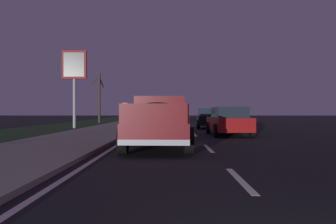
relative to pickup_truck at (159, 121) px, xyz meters
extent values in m
plane|color=black|center=(17.43, -1.75, -0.98)|extent=(144.00, 144.00, 0.00)
cube|color=gray|center=(17.43, 3.95, -0.92)|extent=(108.00, 4.00, 0.12)
cube|color=#1E3819|center=(17.43, 8.95, -0.98)|extent=(108.00, 6.00, 0.01)
cube|color=silver|center=(-5.51, -1.75, -0.98)|extent=(2.40, 0.14, 0.01)
cube|color=silver|center=(-0.16, -1.75, -0.98)|extent=(2.40, 0.14, 0.01)
cube|color=silver|center=(6.47, -1.75, -0.98)|extent=(2.40, 0.14, 0.01)
cube|color=silver|center=(13.22, -1.75, -0.98)|extent=(2.40, 0.14, 0.01)
cube|color=silver|center=(19.51, -1.75, -0.98)|extent=(2.40, 0.14, 0.01)
cube|color=silver|center=(26.06, -1.75, -0.98)|extent=(2.40, 0.14, 0.01)
cube|color=silver|center=(31.52, -1.75, -0.98)|extent=(2.40, 0.14, 0.01)
cube|color=silver|center=(36.55, -1.75, -0.98)|extent=(2.40, 0.14, 0.01)
cube|color=silver|center=(41.75, -1.75, -0.98)|extent=(2.40, 0.14, 0.01)
cube|color=silver|center=(47.70, -1.75, -0.98)|extent=(2.40, 0.14, 0.01)
cube|color=silver|center=(54.01, -1.75, -0.98)|extent=(2.40, 0.14, 0.01)
cube|color=silver|center=(59.40, -1.75, -0.98)|extent=(2.40, 0.14, 0.01)
cube|color=silver|center=(64.77, -1.75, -0.98)|extent=(2.40, 0.14, 0.01)
cube|color=silver|center=(70.17, -1.75, -0.98)|extent=(2.40, 0.14, 0.01)
cube|color=silver|center=(17.43, 1.65, -0.98)|extent=(108.00, 0.14, 0.01)
cube|color=maroon|center=(-0.06, 0.00, -0.31)|extent=(5.44, 2.11, 0.60)
cube|color=maroon|center=(1.13, -0.02, 0.44)|extent=(2.20, 1.88, 0.90)
cube|color=#1E2833|center=(0.08, 0.00, 0.49)|extent=(0.07, 1.44, 0.50)
cube|color=maroon|center=(-1.12, 0.96, 0.27)|extent=(3.02, 0.14, 0.56)
cube|color=maroon|center=(-1.16, -0.92, 0.27)|extent=(3.02, 0.14, 0.56)
cube|color=maroon|center=(-2.72, 0.05, 0.27)|extent=(0.12, 1.88, 0.56)
cube|color=silver|center=(-2.72, 0.05, -0.53)|extent=(0.16, 2.00, 0.16)
cube|color=red|center=(-2.69, 0.85, 0.47)|extent=(0.06, 0.14, 0.20)
cube|color=red|center=(-2.72, -0.75, 0.47)|extent=(0.06, 0.14, 0.20)
ellipsoid|color=#232833|center=(-1.14, 0.02, 0.31)|extent=(2.62, 1.57, 0.64)
sphere|color=silver|center=(-0.63, 0.37, 0.17)|extent=(0.40, 0.40, 0.40)
sphere|color=beige|center=(-1.74, -0.27, 0.15)|extent=(0.34, 0.34, 0.34)
cylinder|color=black|center=(1.74, 0.97, -0.56)|extent=(0.84, 0.28, 0.84)
cylinder|color=black|center=(1.70, -1.03, -0.56)|extent=(0.84, 0.28, 0.84)
cylinder|color=black|center=(-1.82, 1.04, -0.56)|extent=(0.84, 0.28, 0.84)
cylinder|color=black|center=(-1.86, -0.96, -0.56)|extent=(0.84, 0.28, 0.84)
cube|color=#14592D|center=(27.85, 0.11, -0.35)|extent=(4.45, 1.93, 0.70)
cube|color=#1E2833|center=(27.60, 0.11, 0.28)|extent=(2.51, 1.66, 0.56)
cylinder|color=black|center=(29.31, 1.06, -0.64)|extent=(0.68, 0.22, 0.68)
cylinder|color=black|center=(29.37, -0.74, -0.64)|extent=(0.68, 0.22, 0.68)
cylinder|color=black|center=(26.32, 0.97, -0.64)|extent=(0.68, 0.22, 0.68)
cylinder|color=black|center=(26.38, -0.83, -0.64)|extent=(0.68, 0.22, 0.68)
cube|color=red|center=(25.70, 0.05, -0.30)|extent=(0.12, 1.51, 0.10)
cube|color=black|center=(13.67, -3.36, -0.35)|extent=(4.45, 1.92, 0.70)
cube|color=#1E2833|center=(13.42, -3.35, 0.28)|extent=(2.51, 1.65, 0.56)
cylinder|color=black|center=(15.19, -2.50, -0.64)|extent=(0.68, 0.22, 0.68)
cylinder|color=black|center=(15.14, -4.30, -0.64)|extent=(0.68, 0.22, 0.68)
cylinder|color=black|center=(12.20, -2.42, -0.64)|extent=(0.68, 0.22, 0.68)
cylinder|color=black|center=(12.15, -4.22, -0.64)|extent=(0.68, 0.22, 0.68)
cube|color=red|center=(11.52, -3.30, -0.30)|extent=(0.12, 1.51, 0.10)
cube|color=maroon|center=(6.16, -3.55, -0.35)|extent=(4.44, 1.90, 0.70)
cube|color=#1E2833|center=(5.91, -3.55, 0.28)|extent=(2.50, 1.64, 0.56)
cylinder|color=black|center=(7.63, -2.61, -0.64)|extent=(0.68, 0.22, 0.68)
cylinder|color=black|center=(7.68, -4.41, -0.64)|extent=(0.68, 0.22, 0.68)
cylinder|color=black|center=(4.64, -2.68, -0.64)|extent=(0.68, 0.22, 0.68)
cylinder|color=black|center=(4.68, -4.48, -0.64)|extent=(0.68, 0.22, 0.68)
cube|color=red|center=(4.01, -3.60, -0.30)|extent=(0.12, 1.51, 0.10)
cylinder|color=#99999E|center=(13.74, 7.10, 2.03)|extent=(0.24, 0.24, 6.03)
cube|color=maroon|center=(13.74, 7.10, 3.95)|extent=(0.24, 1.90, 2.20)
cube|color=black|center=(13.61, 7.10, 3.95)|extent=(0.04, 1.60, 1.87)
cylinder|color=#423323|center=(25.39, 7.70, 1.84)|extent=(0.28, 0.28, 5.64)
cylinder|color=#423323|center=(25.77, 7.68, 3.84)|extent=(0.84, 0.13, 1.11)
cylinder|color=#423323|center=(25.78, 7.54, 3.70)|extent=(0.85, 0.43, 1.30)
cylinder|color=#423323|center=(25.22, 8.07, 3.88)|extent=(0.40, 0.84, 0.84)
camera|label=1|loc=(-11.85, -0.43, 0.34)|focal=35.31mm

